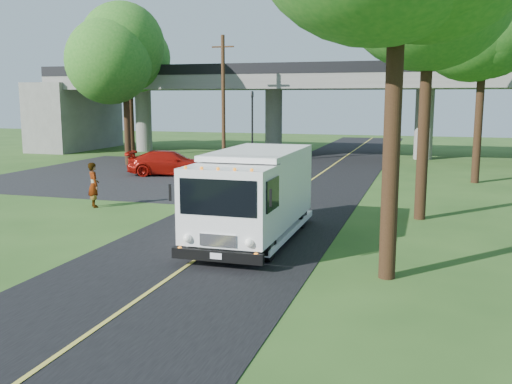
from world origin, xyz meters
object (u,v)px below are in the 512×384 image
at_px(utility_pole, 223,100).
at_px(tree_left_lot, 126,51).
at_px(tree_left_far, 131,63).
at_px(pedestrian, 94,185).
at_px(traffic_signal, 252,119).
at_px(tree_right_far, 489,30).
at_px(step_van, 254,193).
at_px(red_sedan, 170,163).

relative_size(utility_pole, tree_left_lot, 0.86).
distance_m(tree_left_far, pedestrian, 23.32).
bearing_deg(traffic_signal, tree_right_far, -22.07).
xyz_separation_m(tree_left_lot, tree_left_far, (-3.00, 6.00, -0.45)).
xyz_separation_m(tree_left_lot, step_van, (14.73, -18.04, -6.27)).
bearing_deg(traffic_signal, pedestrian, -94.62).
xyz_separation_m(utility_pole, tree_left_far, (-9.29, 3.84, 2.86)).
bearing_deg(utility_pole, step_van, -67.34).
height_order(tree_left_lot, tree_left_far, tree_left_lot).
bearing_deg(tree_left_far, step_van, -53.59).
bearing_deg(red_sedan, tree_right_far, -98.70).
distance_m(utility_pole, tree_left_far, 10.45).
bearing_deg(step_van, tree_right_far, 62.60).
height_order(traffic_signal, pedestrian, traffic_signal).
height_order(traffic_signal, utility_pole, utility_pole).
xyz_separation_m(step_van, pedestrian, (-8.43, 3.65, -0.65)).
xyz_separation_m(tree_right_far, step_van, (-8.27, -16.04, -6.67)).
relative_size(tree_right_far, step_van, 1.54).
relative_size(tree_left_lot, red_sedan, 2.02).
xyz_separation_m(traffic_signal, tree_right_far, (15.21, -6.16, 5.10)).
bearing_deg(traffic_signal, tree_left_lot, -151.89).
xyz_separation_m(tree_left_far, red_sedan, (8.00, -9.95, -6.70)).
bearing_deg(pedestrian, tree_left_lot, -22.12).
xyz_separation_m(step_van, red_sedan, (-9.72, 14.09, -0.87)).
relative_size(tree_right_far, tree_left_far, 1.11).
relative_size(utility_pole, tree_right_far, 0.82).
bearing_deg(utility_pole, tree_left_lot, -161.03).
relative_size(traffic_signal, step_van, 0.73).
xyz_separation_m(utility_pole, red_sedan, (-1.29, -6.11, -3.84)).
distance_m(tree_right_far, tree_left_far, 27.22).
xyz_separation_m(tree_right_far, pedestrian, (-16.70, -12.38, -7.32)).
distance_m(tree_left_lot, red_sedan, 9.58).
height_order(tree_left_lot, step_van, tree_left_lot).
distance_m(step_van, red_sedan, 17.14).
bearing_deg(tree_left_far, traffic_signal, -9.65).
distance_m(utility_pole, tree_left_lot, 7.43).
bearing_deg(red_sedan, traffic_signal, -33.87).
height_order(traffic_signal, tree_right_far, tree_right_far).
bearing_deg(pedestrian, utility_pole, -45.76).
bearing_deg(traffic_signal, step_van, -72.66).
height_order(utility_pole, pedestrian, utility_pole).
bearing_deg(red_sedan, step_van, -160.26).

